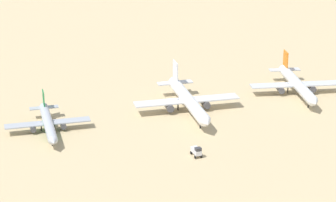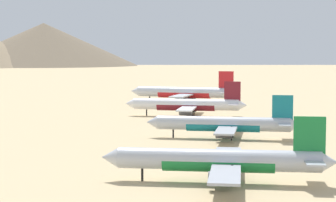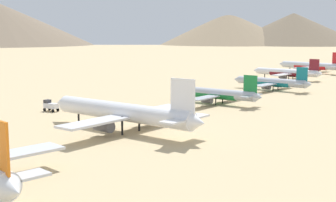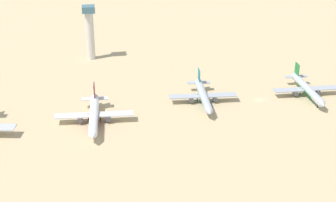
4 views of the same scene
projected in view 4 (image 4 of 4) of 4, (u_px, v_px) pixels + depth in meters
ground_plane at (259, 100)px, 251.20m from camera, size 1800.00×1800.00×0.00m
parked_jet_1 at (94, 115)px, 226.76m from camera, size 42.34×34.38×12.21m
parked_jet_2 at (203, 96)px, 246.25m from camera, size 39.66×32.23×11.44m
parked_jet_3 at (307, 89)px, 253.45m from camera, size 40.10×32.49×11.59m
control_tower at (90, 30)px, 297.47m from camera, size 7.20×7.20×31.09m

